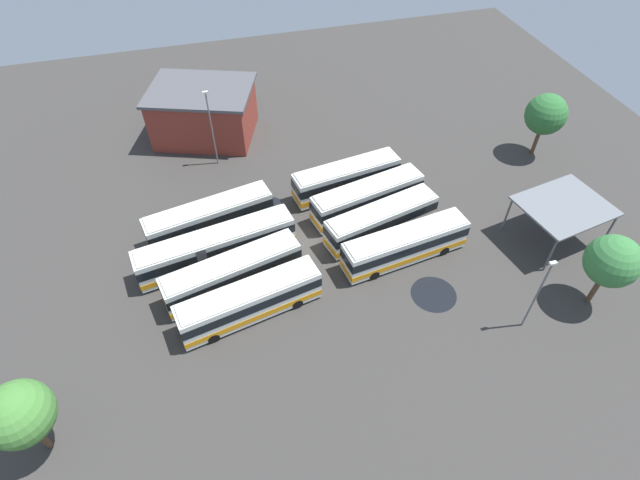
{
  "coord_description": "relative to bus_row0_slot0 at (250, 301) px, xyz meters",
  "views": [
    {
      "loc": [
        -7.54,
        -32.74,
        35.45
      ],
      "look_at": [
        1.32,
        -1.19,
        1.51
      ],
      "focal_mm": 27.91,
      "sensor_mm": 36.0,
      "label": 1
    }
  ],
  "objects": [
    {
      "name": "lamp_post_mid_lot",
      "position": [
        0.01,
        22.24,
        3.18
      ],
      "size": [
        0.56,
        0.28,
        9.18
      ],
      "color": "slate",
      "rests_on": "ground_plane"
    },
    {
      "name": "bus_row1_slot0",
      "position": [
        15.11,
        2.55,
        -0.0
      ],
      "size": [
        12.52,
        4.28,
        3.45
      ],
      "color": "silver",
      "rests_on": "ground_plane"
    },
    {
      "name": "tree_south_edge",
      "position": [
        -15.83,
        -7.35,
        3.16
      ],
      "size": [
        4.41,
        4.41,
        7.22
      ],
      "color": "brown",
      "rests_on": "ground_plane"
    },
    {
      "name": "depot_building",
      "position": [
        -0.42,
        28.46,
        1.3
      ],
      "size": [
        14.32,
        12.58,
        6.22
      ],
      "color": "maroon",
      "rests_on": "ground_plane"
    },
    {
      "name": "ground_plane",
      "position": [
        6.37,
        6.76,
        -1.83
      ],
      "size": [
        96.06,
        96.06,
        0.0
      ],
      "primitive_type": "plane",
      "color": "#383533"
    },
    {
      "name": "puddle_front_lane",
      "position": [
        16.08,
        -2.31,
        -1.82
      ],
      "size": [
        4.11,
        4.11,
        0.01
      ],
      "primitive_type": "cylinder",
      "color": "black",
      "rests_on": "ground_plane"
    },
    {
      "name": "tree_north_edge",
      "position": [
        28.95,
        -6.64,
        3.42
      ],
      "size": [
        4.42,
        4.42,
        7.48
      ],
      "color": "brown",
      "rests_on": "ground_plane"
    },
    {
      "name": "bus_row0_slot1",
      "position": [
        -0.92,
        3.47,
        0.0
      ],
      "size": [
        12.74,
        5.42,
        3.45
      ],
      "color": "silver",
      "rests_on": "ground_plane"
    },
    {
      "name": "bus_row1_slot2",
      "position": [
        13.93,
        9.79,
        -0.0
      ],
      "size": [
        12.33,
        5.05,
        3.45
      ],
      "color": "silver",
      "rests_on": "ground_plane"
    },
    {
      "name": "bus_row1_slot1",
      "position": [
        14.12,
        6.23,
        -0.0
      ],
      "size": [
        11.97,
        5.23,
        3.45
      ],
      "color": "silver",
      "rests_on": "ground_plane"
    },
    {
      "name": "bus_row1_slot3",
      "position": [
        12.84,
        13.42,
        -0.0
      ],
      "size": [
        11.99,
        4.35,
        3.45
      ],
      "color": "silver",
      "rests_on": "ground_plane"
    },
    {
      "name": "puddle_centre_drain",
      "position": [
        0.68,
        8.98,
        -1.82
      ],
      "size": [
        2.69,
        2.69,
        0.01
      ],
      "primitive_type": "cylinder",
      "color": "black",
      "rests_on": "ground_plane"
    },
    {
      "name": "lamp_post_far_corner",
      "position": [
        21.92,
        -7.34,
        2.61
      ],
      "size": [
        0.56,
        0.28,
        8.04
      ],
      "color": "slate",
      "rests_on": "ground_plane"
    },
    {
      "name": "bus_row0_slot0",
      "position": [
        0.0,
        0.0,
        0.0
      ],
      "size": [
        12.61,
        5.0,
        3.45
      ],
      "color": "silver",
      "rests_on": "ground_plane"
    },
    {
      "name": "maintenance_shelter",
      "position": [
        30.31,
        1.12,
        2.27
      ],
      "size": [
        8.97,
        7.81,
        4.33
      ],
      "color": "slate",
      "rests_on": "ground_plane"
    },
    {
      "name": "puddle_back_corner",
      "position": [
        4.63,
        13.6,
        -1.82
      ],
      "size": [
        2.04,
        2.04,
        0.01
      ],
      "primitive_type": "cylinder",
      "color": "black",
      "rests_on": "ground_plane"
    },
    {
      "name": "tree_northeast",
      "position": [
        36.32,
        14.05,
        3.44
      ],
      "size": [
        4.57,
        4.57,
        7.58
      ],
      "color": "brown",
      "rests_on": "ground_plane"
    },
    {
      "name": "bus_row0_slot2",
      "position": [
        -1.95,
        7.05,
        0.0
      ],
      "size": [
        15.1,
        5.05,
        3.45
      ],
      "color": "silver",
      "rests_on": "ground_plane"
    },
    {
      "name": "bus_row0_slot3",
      "position": [
        -2.0,
        11.14,
        0.0
      ],
      "size": [
        12.84,
        5.12,
        3.45
      ],
      "color": "silver",
      "rests_on": "ground_plane"
    }
  ]
}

